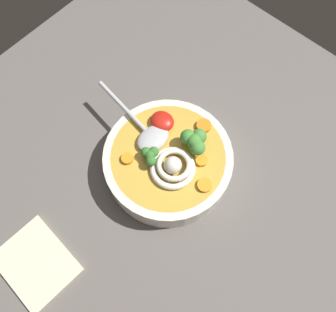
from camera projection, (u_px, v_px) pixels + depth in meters
table_slab at (166, 191)px, 66.45cm from camera, size 91.33×91.33×4.03cm
soup_bowl at (168, 162)px, 63.36cm from camera, size 22.35×22.35×5.63cm
noodle_pile at (174, 167)px, 58.92cm from camera, size 8.42×8.25×3.38cm
soup_spoon at (148, 133)px, 61.65cm from camera, size 17.49×6.49×1.60cm
chili_sauce_dollop at (162, 121)px, 62.34cm from camera, size 4.27×3.85×1.92cm
broccoli_floret_left at (150, 155)px, 59.06cm from camera, size 3.46×2.98×2.74cm
broccoli_floret_far at (194, 141)px, 59.19cm from camera, size 5.06×4.35×4.00cm
carrot_slice_rear at (204, 126)px, 62.63cm from camera, size 2.60×2.60×0.79cm
carrot_slice_right at (127, 159)px, 60.29cm from camera, size 2.05×2.05×0.71cm
carrot_slice_extra_b at (205, 185)px, 58.50cm from camera, size 2.46×2.46×0.67cm
carrot_slice_near_spoon at (202, 161)px, 60.13cm from camera, size 2.05×2.05×0.74cm
folded_napkin at (37, 263)px, 59.10cm from camera, size 13.17×10.86×0.80cm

